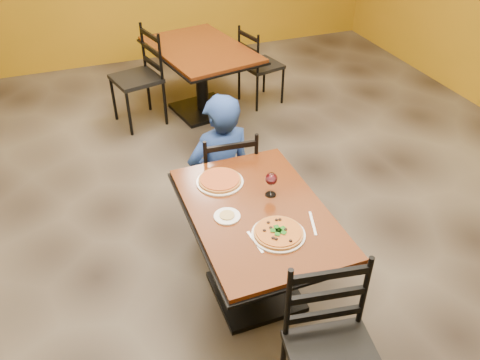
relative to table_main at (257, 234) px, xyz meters
name	(u,v)px	position (x,y,z in m)	size (l,w,h in m)	color
floor	(231,246)	(0.00, 0.50, -0.56)	(7.00, 8.00, 0.01)	black
table_main	(257,234)	(0.00, 0.00, 0.00)	(0.83, 1.23, 0.75)	#59260E
table_second	(201,64)	(0.46, 2.72, 0.00)	(1.14, 1.48, 0.75)	#59260E
chair_main_far	(225,177)	(0.06, 0.79, -0.10)	(0.41, 0.41, 0.91)	black
chair_second_left	(136,79)	(-0.25, 2.72, -0.05)	(0.45, 0.45, 1.00)	black
chair_second_right	(261,66)	(1.17, 2.72, -0.11)	(0.40, 0.40, 0.89)	black
diner	(220,156)	(0.08, 0.96, -0.02)	(0.55, 0.36, 1.07)	navy
plate_main	(278,234)	(0.02, -0.25, 0.20)	(0.31, 0.31, 0.01)	white
pizza_main	(279,232)	(0.02, -0.25, 0.21)	(0.28, 0.28, 0.02)	maroon
plate_far	(220,182)	(-0.13, 0.35, 0.20)	(0.31, 0.31, 0.01)	white
pizza_far	(220,180)	(-0.13, 0.35, 0.21)	(0.28, 0.28, 0.02)	#C26925
side_plate	(227,216)	(-0.20, 0.00, 0.20)	(0.16, 0.16, 0.01)	white
dip	(227,215)	(-0.20, 0.00, 0.21)	(0.09, 0.09, 0.01)	tan
wine_glass	(271,183)	(0.13, 0.11, 0.28)	(0.08, 0.08, 0.18)	white
fork	(255,242)	(-0.12, -0.26, 0.20)	(0.01, 0.19, 0.00)	silver
knife	(313,223)	(0.25, -0.23, 0.20)	(0.01, 0.21, 0.00)	silver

